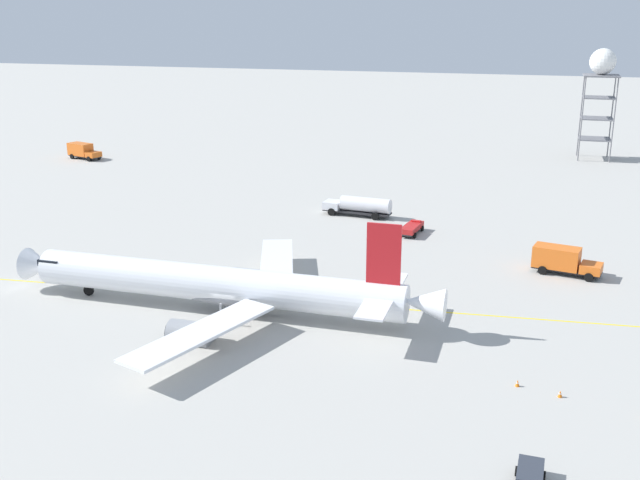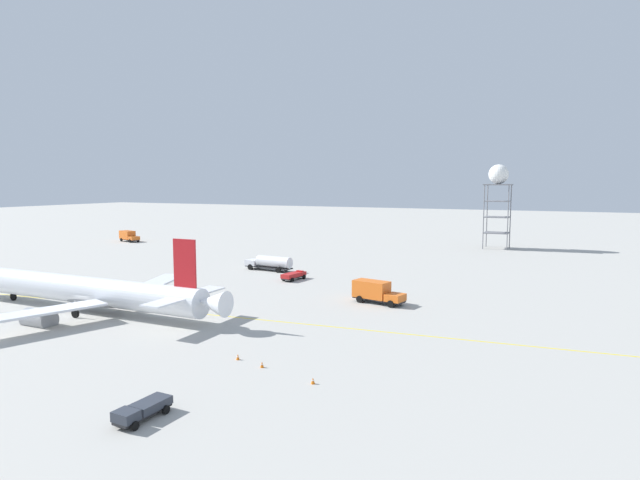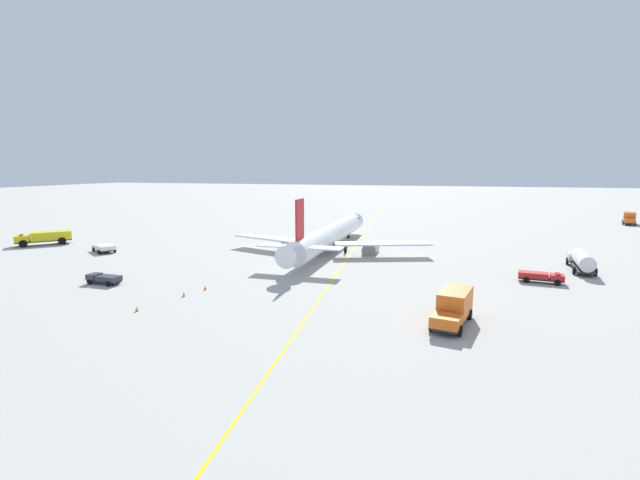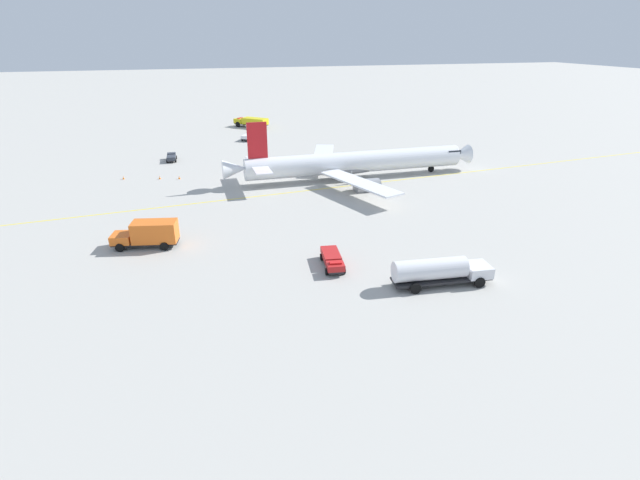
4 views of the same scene
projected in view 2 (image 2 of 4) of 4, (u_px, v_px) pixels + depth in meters
ground_plane at (84, 315)px, 69.09m from camera, size 600.00×600.00×0.00m
airliner_main at (88, 292)px, 70.63m from camera, size 35.89×44.52×10.89m
ops_pickup_truck at (294, 275)px, 93.66m from camera, size 5.54×2.64×1.41m
fuel_tanker_truck at (270, 262)px, 103.55m from camera, size 3.64×10.15×2.87m
baggage_truck_truck at (142, 410)px, 38.44m from camera, size 4.52×2.04×1.22m
catering_truck_truck at (128, 236)px, 154.79m from camera, size 4.55×7.73×3.10m
catering_truck_truck_extra at (376, 291)px, 75.64m from camera, size 4.02×7.86×3.10m
radar_tower at (498, 181)px, 136.91m from camera, size 6.69×6.69×21.61m
taxiway_centreline at (95, 303)px, 75.51m from camera, size 15.16×172.21×0.01m
safety_cone_near at (238, 357)px, 51.46m from camera, size 0.36×0.36×0.55m
safety_cone_mid at (262, 365)px, 49.30m from camera, size 0.36×0.36×0.55m
safety_cone_far at (313, 381)px, 45.29m from camera, size 0.36×0.36×0.55m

